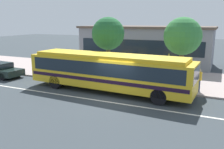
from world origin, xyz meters
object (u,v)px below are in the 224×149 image
street_tree_near_stop (108,34)px  bus_stop_sign (168,67)px  pedestrian_walking_along_curb (199,79)px  pedestrian_standing_by_tree (149,74)px  street_tree_mid_block (183,37)px  transit_bus (108,70)px  pedestrian_waiting_near_sign (99,69)px

street_tree_near_stop → bus_stop_sign: bearing=-16.2°
pedestrian_walking_along_curb → street_tree_near_stop: (-7.57, 1.27, 2.80)m
pedestrian_standing_by_tree → street_tree_mid_block: street_tree_mid_block is taller
pedestrian_walking_along_curb → bus_stop_sign: 2.24m
pedestrian_standing_by_tree → transit_bus: bearing=-136.8°
street_tree_near_stop → street_tree_mid_block: 6.07m
pedestrian_walking_along_curb → pedestrian_standing_by_tree: 3.56m
transit_bus → pedestrian_standing_by_tree: size_ratio=7.27×
street_tree_near_stop → pedestrian_standing_by_tree: bearing=-18.3°
pedestrian_waiting_near_sign → bus_stop_sign: bearing=-1.2°
bus_stop_sign → street_tree_mid_block: (0.59, 1.74, 2.04)m
pedestrian_standing_by_tree → bus_stop_sign: (1.45, -0.25, 0.66)m
transit_bus → street_tree_mid_block: street_tree_mid_block is taller
bus_stop_sign → pedestrian_waiting_near_sign: bearing=178.8°
pedestrian_walking_along_curb → street_tree_mid_block: street_tree_mid_block is taller
bus_stop_sign → street_tree_near_stop: 6.07m
transit_bus → pedestrian_walking_along_curb: (5.91, 2.26, -0.52)m
transit_bus → pedestrian_waiting_near_sign: 2.77m
pedestrian_waiting_near_sign → street_tree_mid_block: bearing=14.7°
transit_bus → street_tree_mid_block: size_ratio=2.36×
transit_bus → bus_stop_sign: bearing=27.1°
pedestrian_waiting_near_sign → pedestrian_walking_along_curb: pedestrian_waiting_near_sign is taller
transit_bus → bus_stop_sign: 4.28m
transit_bus → pedestrian_standing_by_tree: (2.35, 2.20, -0.48)m
pedestrian_standing_by_tree → street_tree_near_stop: street_tree_near_stop is taller
pedestrian_waiting_near_sign → pedestrian_standing_by_tree: pedestrian_waiting_near_sign is taller
street_tree_mid_block → transit_bus: bearing=-140.0°
pedestrian_standing_by_tree → bus_stop_sign: 1.62m
pedestrian_standing_by_tree → pedestrian_walking_along_curb: bearing=0.9°
transit_bus → street_tree_mid_block: (4.40, 3.69, 2.22)m
pedestrian_walking_along_curb → transit_bus: bearing=-159.0°
pedestrian_standing_by_tree → bus_stop_sign: bearing=-9.9°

